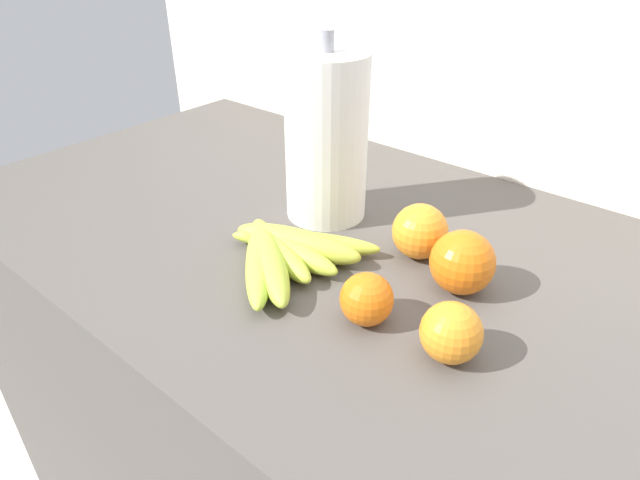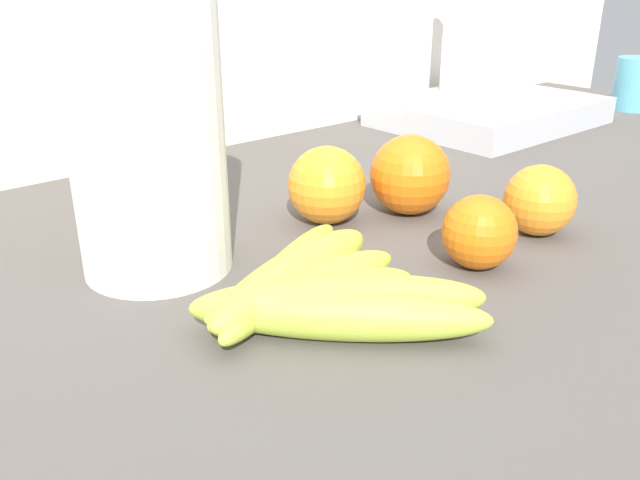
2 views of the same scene
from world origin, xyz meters
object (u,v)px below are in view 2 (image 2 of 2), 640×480
paper_towel_roll (145,122)px  sink_basin (488,109)px  orange_center (409,175)px  orange_far_right (327,185)px  banana_bunch (315,292)px  orange_back_right (479,232)px  mug (635,84)px  orange_back_left (540,200)px

paper_towel_roll → sink_basin: paper_towel_roll is taller
orange_center → orange_far_right: bearing=157.3°
banana_bunch → paper_towel_roll: 0.19m
orange_center → sink_basin: sink_basin is taller
orange_back_right → mug: 0.79m
banana_bunch → orange_back_left: bearing=-3.6°
paper_towel_roll → mug: bearing=2.9°
orange_far_right → orange_back_left: (0.13, -0.16, -0.00)m
orange_back_right → mug: size_ratio=0.71×
banana_bunch → mug: (0.92, 0.20, 0.03)m
orange_back_left → sink_basin: sink_basin is taller
banana_bunch → orange_back_left: size_ratio=3.41×
orange_center → orange_back_left: size_ratio=1.21×
orange_far_right → orange_back_left: orange_far_right is taller
banana_bunch → orange_far_right: size_ratio=2.98×
orange_back_left → sink_basin: size_ratio=0.21×
orange_far_right → sink_basin: sink_basin is taller
orange_center → orange_back_right: bearing=-112.8°
orange_center → paper_towel_roll: bearing=169.6°
orange_back_left → paper_towel_roll: (-0.32, 0.17, 0.09)m
paper_towel_roll → orange_back_left: bearing=-28.3°
orange_back_left → orange_back_right: bearing=-175.2°
orange_center → sink_basin: size_ratio=0.25×
orange_back_left → sink_basin: 0.48m
banana_bunch → orange_far_right: (0.13, 0.14, 0.02)m
mug → orange_center: bearing=-172.1°
orange_far_right → paper_towel_roll: 0.20m
orange_back_right → orange_far_right: orange_far_right is taller
orange_back_right → orange_far_right: 0.17m
orange_back_right → orange_center: (0.05, 0.13, 0.01)m
orange_back_right → orange_center: size_ratio=0.77×
banana_bunch → orange_center: (0.22, 0.11, 0.02)m
banana_bunch → mug: 0.94m
orange_back_right → paper_towel_roll: bearing=139.6°
banana_bunch → mug: mug is taller
orange_center → mug: 0.71m
orange_back_right → mug: (0.76, 0.23, 0.01)m
sink_basin → paper_towel_roll: bearing=-167.6°
banana_bunch → sink_basin: size_ratio=0.70×
banana_bunch → paper_towel_roll: paper_towel_roll is taller
orange_far_right → mug: bearing=4.5°
banana_bunch → paper_towel_roll: size_ratio=0.83×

